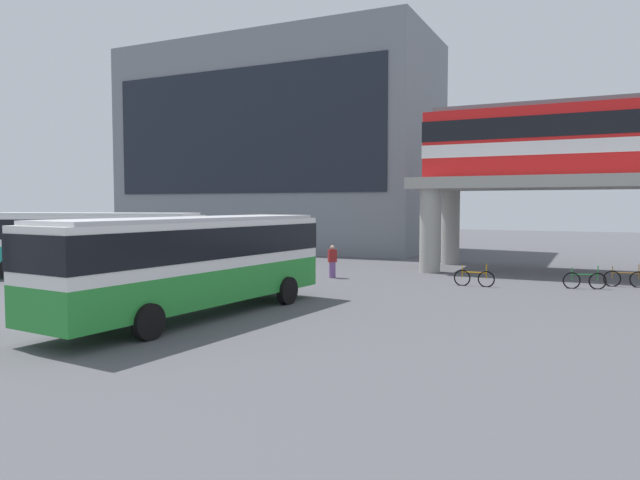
{
  "coord_description": "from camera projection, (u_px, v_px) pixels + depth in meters",
  "views": [
    {
      "loc": [
        12.39,
        -15.12,
        3.63
      ],
      "look_at": [
        2.34,
        6.03,
        2.2
      ],
      "focal_mm": 32.82,
      "sensor_mm": 36.0,
      "label": 1
    }
  ],
  "objects": [
    {
      "name": "ground_plane",
      "position": [
        311.0,
        280.0,
        28.17
      ],
      "size": [
        120.0,
        120.0,
        0.0
      ],
      "primitive_type": "plane",
      "color": "#515156"
    },
    {
      "name": "station_building",
      "position": [
        279.0,
        149.0,
        48.7
      ],
      "size": [
        25.48,
        11.53,
        16.55
      ],
      "color": "slate",
      "rests_on": "ground_plane"
    },
    {
      "name": "bus_main",
      "position": [
        193.0,
        255.0,
        18.78
      ],
      "size": [
        3.6,
        11.23,
        3.22
      ],
      "color": "#268C33",
      "rests_on": "ground_plane"
    },
    {
      "name": "bus_secondary",
      "position": [
        90.0,
        238.0,
        28.6
      ],
      "size": [
        11.32,
        5.44,
        3.22
      ],
      "color": "teal",
      "rests_on": "ground_plane"
    },
    {
      "name": "bicycle_green",
      "position": [
        585.0,
        280.0,
        25.11
      ],
      "size": [
        1.74,
        0.53,
        1.04
      ],
      "color": "black",
      "rests_on": "ground_plane"
    },
    {
      "name": "bicycle_orange",
      "position": [
        474.0,
        278.0,
        25.91
      ],
      "size": [
        1.79,
        0.11,
        1.04
      ],
      "color": "black",
      "rests_on": "ground_plane"
    },
    {
      "name": "bicycle_brown",
      "position": [
        625.0,
        279.0,
        25.7
      ],
      "size": [
        1.78,
        0.32,
        1.04
      ],
      "color": "black",
      "rests_on": "ground_plane"
    },
    {
      "name": "pedestrian_by_bike_rack",
      "position": [
        332.0,
        263.0,
        28.87
      ],
      "size": [
        0.47,
        0.46,
        1.62
      ],
      "color": "#724C8C",
      "rests_on": "ground_plane"
    },
    {
      "name": "pedestrian_walking_across",
      "position": [
        272.0,
        266.0,
        27.5
      ],
      "size": [
        0.32,
        0.41,
        1.57
      ],
      "color": "maroon",
      "rests_on": "ground_plane"
    }
  ]
}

